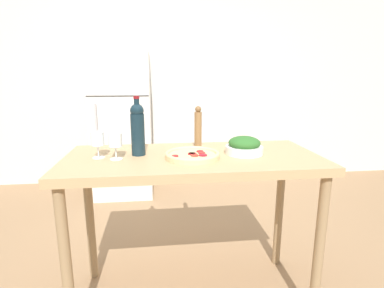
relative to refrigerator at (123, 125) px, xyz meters
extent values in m
cube|color=silver|center=(0.60, 0.41, 0.48)|extent=(6.40, 0.06, 2.60)
cube|color=silver|center=(0.00, 0.00, 0.00)|extent=(0.66, 0.71, 1.65)
cube|color=black|center=(0.00, -0.36, 0.36)|extent=(0.64, 0.01, 0.01)
cylinder|color=#B2B2B7|center=(-0.23, -0.37, -0.08)|extent=(0.02, 0.02, 0.74)
cube|color=tan|center=(0.60, -1.91, 0.09)|extent=(1.46, 0.67, 0.05)
cylinder|color=#967A55|center=(-0.07, -2.18, -0.38)|extent=(0.06, 0.06, 0.89)
cylinder|color=#967A55|center=(1.27, -2.18, -0.38)|extent=(0.06, 0.06, 0.89)
cylinder|color=#967A55|center=(-0.07, -1.64, -0.38)|extent=(0.06, 0.06, 0.89)
cylinder|color=#967A55|center=(1.27, -1.64, -0.38)|extent=(0.06, 0.06, 0.89)
cylinder|color=#142833|center=(0.29, -1.86, 0.24)|extent=(0.08, 0.08, 0.24)
sphere|color=#142833|center=(0.29, -1.86, 0.38)|extent=(0.08, 0.08, 0.08)
cylinder|color=#142833|center=(0.29, -1.86, 0.41)|extent=(0.03, 0.03, 0.07)
cylinder|color=maroon|center=(0.29, -1.86, 0.45)|extent=(0.03, 0.03, 0.02)
cylinder|color=silver|center=(0.17, -1.95, 0.12)|extent=(0.07, 0.07, 0.00)
cylinder|color=silver|center=(0.17, -1.95, 0.16)|extent=(0.01, 0.01, 0.07)
cylinder|color=white|center=(0.17, -1.95, 0.23)|extent=(0.07, 0.07, 0.07)
cylinder|color=maroon|center=(0.17, -1.95, 0.20)|extent=(0.06, 0.06, 0.02)
cylinder|color=silver|center=(0.07, -1.90, 0.12)|extent=(0.07, 0.07, 0.00)
cylinder|color=silver|center=(0.07, -1.90, 0.16)|extent=(0.01, 0.01, 0.07)
cylinder|color=white|center=(0.07, -1.90, 0.23)|extent=(0.07, 0.07, 0.07)
cylinder|color=maroon|center=(0.07, -1.90, 0.20)|extent=(0.06, 0.06, 0.02)
cylinder|color=olive|center=(0.66, -1.73, 0.23)|extent=(0.05, 0.05, 0.23)
sphere|color=brown|center=(0.66, -1.73, 0.36)|extent=(0.04, 0.04, 0.04)
cylinder|color=white|center=(0.91, -1.91, 0.14)|extent=(0.22, 0.22, 0.05)
ellipsoid|color=#2D6628|center=(0.91, -1.91, 0.18)|extent=(0.19, 0.19, 0.08)
cylinder|color=#DBC189|center=(0.59, -1.96, 0.13)|extent=(0.31, 0.31, 0.02)
torus|color=#DBC189|center=(0.59, -1.96, 0.14)|extent=(0.31, 0.31, 0.02)
cylinder|color=red|center=(0.60, -2.00, 0.14)|extent=(0.04, 0.04, 0.01)
cylinder|color=#AF1826|center=(0.65, -2.00, 0.14)|extent=(0.04, 0.04, 0.01)
cylinder|color=red|center=(0.59, -1.96, 0.14)|extent=(0.04, 0.04, 0.01)
cylinder|color=red|center=(0.64, -1.92, 0.14)|extent=(0.04, 0.04, 0.01)
cylinder|color=#B22A26|center=(0.65, -1.95, 0.14)|extent=(0.04, 0.04, 0.01)
cylinder|color=red|center=(0.59, -1.97, 0.14)|extent=(0.05, 0.05, 0.01)
cylinder|color=red|center=(0.50, -2.00, 0.14)|extent=(0.04, 0.04, 0.01)
camera|label=1|loc=(0.40, -3.57, 0.57)|focal=28.00mm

